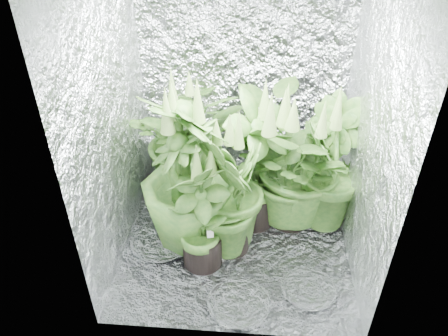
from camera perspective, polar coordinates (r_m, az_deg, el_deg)
ground at (r=3.29m, az=1.61°, el=-9.05°), size 1.60×1.60×0.00m
walls at (r=2.69m, az=1.96°, el=6.34°), size 1.62×1.62×2.00m
plant_a at (r=3.48m, az=-4.70°, el=4.10°), size 1.02×1.02×1.05m
plant_b at (r=3.11m, az=4.17°, el=0.29°), size 0.77×0.77×1.14m
plant_c at (r=3.22m, az=13.45°, el=0.15°), size 0.69×0.69×1.07m
plant_d at (r=2.92m, az=-4.97°, el=-0.87°), size 0.90×0.90×1.24m
plant_e at (r=3.16m, az=9.25°, el=0.41°), size 1.10×1.10×1.10m
plant_f at (r=2.83m, az=-2.98°, el=-6.12°), size 0.62×0.62×0.95m
plant_g at (r=2.89m, az=1.10°, el=-3.37°), size 0.58×0.58×1.06m
circulation_fan at (r=3.65m, az=11.44°, el=-1.49°), size 0.15×0.33×0.38m
plant_label at (r=2.89m, az=-1.81°, el=-8.50°), size 0.05×0.03×0.07m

